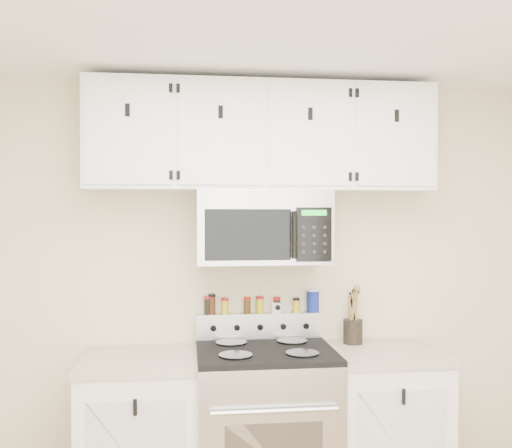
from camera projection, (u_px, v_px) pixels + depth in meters
The scene contains 16 objects.
back_wall at pixel (258, 288), 3.50m from camera, with size 3.50×0.01×2.50m, color beige.
range at pixel (265, 431), 3.19m from camera, with size 0.76×0.65×1.10m.
base_cabinet_left at pixel (141, 439), 3.13m from camera, with size 0.64×0.62×0.92m.
base_cabinet_right at pixel (383, 428), 3.30m from camera, with size 0.64×0.62×0.92m.
microwave at pixel (263, 227), 3.30m from camera, with size 0.76×0.44×0.42m.
upper_cabinets at pixel (262, 137), 3.32m from camera, with size 2.00×0.35×0.62m.
utensil_crock at pixel (353, 329), 3.44m from camera, with size 0.12×0.12×0.34m.
kitchen_timer at pixel (277, 308), 3.48m from camera, with size 0.05×0.05×0.06m, color silver.
salt_canister at pixel (313, 301), 3.50m from camera, with size 0.08×0.08×0.14m.
spice_jar_0 at pixel (208, 305), 3.43m from camera, with size 0.05×0.05×0.11m.
spice_jar_1 at pixel (212, 304), 3.43m from camera, with size 0.04×0.04×0.12m.
spice_jar_2 at pixel (225, 306), 3.44m from camera, with size 0.04×0.04×0.10m.
spice_jar_3 at pixel (247, 305), 3.45m from camera, with size 0.04×0.04×0.10m.
spice_jar_4 at pixel (260, 305), 3.46m from camera, with size 0.05×0.05×0.10m.
spice_jar_5 at pixel (277, 305), 3.48m from camera, with size 0.04×0.04×0.10m.
spice_jar_6 at pixel (296, 305), 3.49m from camera, with size 0.04×0.04×0.09m.
Camera 1 is at (-0.43, -1.72, 1.70)m, focal length 40.00 mm.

